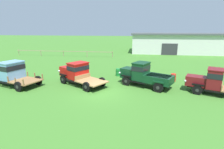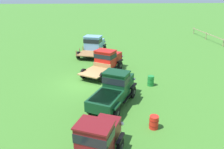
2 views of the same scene
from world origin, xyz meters
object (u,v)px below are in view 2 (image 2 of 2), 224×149
vintage_truck_midrow_center (114,89)px  vintage_truck_far_side (97,142)px  vintage_truck_second_in_line (106,60)px  oil_drum_beside_row (151,81)px  vintage_truck_foreground_near (94,44)px  oil_drum_near_fence (154,122)px

vintage_truck_midrow_center → vintage_truck_far_side: 5.70m
vintage_truck_midrow_center → vintage_truck_second_in_line: bearing=-178.4°
oil_drum_beside_row → vintage_truck_foreground_near: bearing=-155.0°
vintage_truck_midrow_center → vintage_truck_far_side: bearing=-13.0°
vintage_truck_midrow_center → oil_drum_near_fence: 3.81m
vintage_truck_second_in_line → vintage_truck_midrow_center: bearing=1.6°
vintage_truck_foreground_near → vintage_truck_second_in_line: bearing=10.8°
vintage_truck_far_side → oil_drum_beside_row: vintage_truck_far_side is taller
oil_drum_near_fence → vintage_truck_midrow_center: bearing=-146.9°
vintage_truck_second_in_line → oil_drum_near_fence: vintage_truck_second_in_line is taller
vintage_truck_second_in_line → vintage_truck_far_side: size_ratio=1.10×
oil_drum_near_fence → vintage_truck_foreground_near: bearing=-168.0°
oil_drum_beside_row → oil_drum_near_fence: bearing=-12.1°
oil_drum_beside_row → oil_drum_near_fence: size_ratio=1.07×
oil_drum_near_fence → vintage_truck_far_side: bearing=-53.9°
vintage_truck_foreground_near → vintage_truck_second_in_line: 6.55m
vintage_truck_foreground_near → vintage_truck_second_in_line: size_ratio=1.05×
vintage_truck_foreground_near → oil_drum_beside_row: 11.29m
vintage_truck_second_in_line → vintage_truck_foreground_near: bearing=-169.2°
vintage_truck_second_in_line → vintage_truck_far_side: vintage_truck_far_side is taller
vintage_truck_foreground_near → oil_drum_near_fence: vintage_truck_foreground_near is taller
vintage_truck_far_side → oil_drum_near_fence: 4.17m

